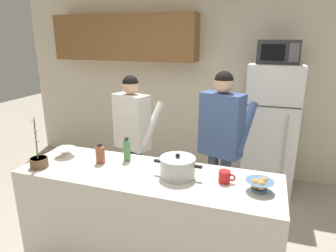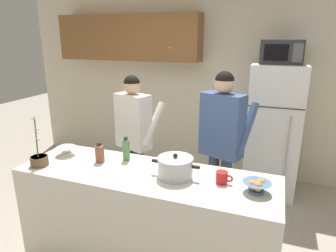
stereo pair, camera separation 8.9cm
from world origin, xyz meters
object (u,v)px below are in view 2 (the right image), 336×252
coffee_mug (222,177)px  empty_bowl (66,150)px  refrigerator (273,130)px  microwave (282,52)px  person_by_sink (222,133)px  bread_bowl (257,186)px  potted_orchid (39,159)px  bottle_mid_counter (100,152)px  cooking_pot (175,167)px  person_near_pot (134,129)px  bottle_near_edge (126,149)px

coffee_mug → empty_bowl: size_ratio=0.71×
refrigerator → microwave: (0.00, -0.02, 0.98)m
person_by_sink → bread_bowl: bearing=-64.1°
refrigerator → empty_bowl: 2.54m
potted_orchid → bottle_mid_counter: bearing=29.0°
refrigerator → potted_orchid: bearing=-132.8°
coffee_mug → potted_orchid: 1.58m
cooking_pot → microwave: bearing=68.8°
empty_bowl → potted_orchid: size_ratio=0.42×
microwave → person_by_sink: bearing=-116.3°
potted_orchid → cooking_pot: bearing=10.1°
microwave → potted_orchid: (-1.89, -2.02, -0.85)m
refrigerator → person_by_sink: 1.13m
person_by_sink → cooking_pot: bearing=-104.8°
microwave → potted_orchid: 2.89m
bread_bowl → person_near_pot: bearing=149.0°
cooking_pot → empty_bowl: (-1.12, 0.07, -0.04)m
coffee_mug → bread_bowl: size_ratio=0.64×
bottle_near_edge → cooking_pot: bearing=-16.9°
refrigerator → potted_orchid: size_ratio=3.83×
empty_bowl → potted_orchid: 0.29m
empty_bowl → bottle_near_edge: bearing=8.8°
coffee_mug → bottle_mid_counter: bearing=179.0°
person_near_pot → bottle_mid_counter: person_near_pot is taller
refrigerator → coffee_mug: bearing=-100.3°
bottle_near_edge → potted_orchid: potted_orchid is taller
microwave → bread_bowl: size_ratio=2.34×
person_by_sink → bottle_mid_counter: 1.23m
bottle_near_edge → bottle_mid_counter: 0.24m
microwave → empty_bowl: (-1.82, -1.74, -0.86)m
person_by_sink → potted_orchid: 1.75m
coffee_mug → bottle_near_edge: size_ratio=0.59×
bottle_mid_counter → empty_bowl: bearing=176.0°
empty_bowl → refrigerator: bearing=44.0°
empty_bowl → potted_orchid: (-0.06, -0.28, 0.01)m
person_near_pot → potted_orchid: (-0.40, -1.03, -0.02)m
refrigerator → coffee_mug: 1.84m
bottle_mid_counter → potted_orchid: bearing=-151.0°
person_near_pot → potted_orchid: bearing=-111.3°
microwave → bottle_mid_counter: size_ratio=2.61×
person_near_pot → empty_bowl: person_near_pot is taller
potted_orchid → microwave: bearing=46.9°
person_near_pot → microwave: bearing=33.6°
refrigerator → microwave: microwave is taller
bread_bowl → bottle_near_edge: 1.18m
bottle_mid_counter → potted_orchid: potted_orchid is taller
bottle_mid_counter → refrigerator: bearing=51.3°
person_by_sink → bread_bowl: 0.96m
person_near_pot → coffee_mug: 1.41m
person_near_pot → cooking_pot: person_near_pot is taller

